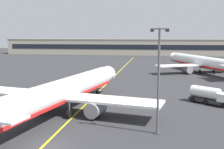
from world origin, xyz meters
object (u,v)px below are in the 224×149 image
(service_truck_fuel_white, at_px, (210,96))
(airliner_foreground, at_px, (60,93))
(airliner_background, at_px, (204,63))
(safety_cone_by_nose_gear, at_px, (88,92))
(apron_lamp_post, at_px, (158,80))

(service_truck_fuel_white, bearing_deg, airliner_foreground, -158.89)
(airliner_foreground, bearing_deg, airliner_background, 58.28)
(airliner_foreground, distance_m, service_truck_fuel_white, 26.60)
(airliner_foreground, distance_m, safety_cone_by_nose_gear, 15.32)
(airliner_background, relative_size, safety_cone_by_nose_gear, 70.70)
(airliner_background, height_order, service_truck_fuel_white, airliner_background)
(service_truck_fuel_white, bearing_deg, safety_cone_by_nose_gear, 167.13)
(apron_lamp_post, bearing_deg, safety_cone_by_nose_gear, 122.42)
(safety_cone_by_nose_gear, bearing_deg, airliner_background, 49.61)
(apron_lamp_post, bearing_deg, airliner_background, 74.36)
(service_truck_fuel_white, distance_m, safety_cone_by_nose_gear, 24.33)
(airliner_background, relative_size, service_truck_fuel_white, 5.22)
(airliner_foreground, height_order, service_truck_fuel_white, airliner_foreground)
(airliner_background, xyz_separation_m, service_truck_fuel_white, (-6.24, -40.58, -1.84))
(safety_cone_by_nose_gear, bearing_deg, apron_lamp_post, -57.58)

